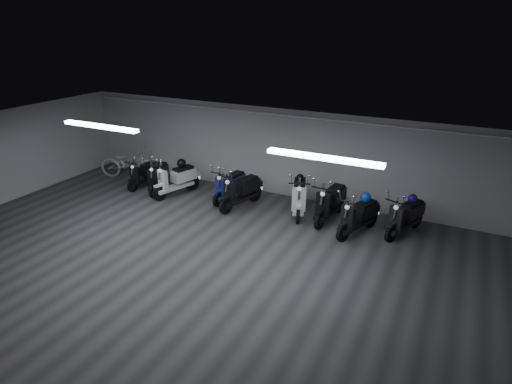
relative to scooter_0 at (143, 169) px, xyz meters
The scene contains 20 objects.
floor 5.44m from the scooter_0, 41.42° to the right, with size 14.00×10.00×0.01m, color #343436.
ceiling 5.83m from the scooter_0, 41.42° to the right, with size 14.00×10.00×0.01m, color gray.
back_wall 4.37m from the scooter_0, 19.48° to the left, with size 14.00×0.01×2.80m, color #ABABAE.
fluor_strip_left 3.50m from the scooter_0, 67.81° to the right, with size 2.40×0.18×0.08m, color white.
fluor_strip_right 7.80m from the scooter_0, 20.05° to the right, with size 2.40×0.18×0.08m, color white.
conduit 4.72m from the scooter_0, 18.40° to the left, with size 0.05×0.05×13.60m, color white.
scooter_0 is the anchor object (origin of this frame).
scooter_1 0.66m from the scooter_0, ahead, with size 0.59×1.76×1.31m, color black, non-canonical shape.
scooter_2 1.46m from the scooter_0, ahead, with size 0.64×1.91×1.42m, color white, non-canonical shape.
scooter_4 3.21m from the scooter_0, ahead, with size 0.59×1.76×1.31m, color navy, non-canonical shape.
scooter_5 3.77m from the scooter_0, ahead, with size 0.63×1.89×1.40m, color black, non-canonical shape.
scooter_6 5.51m from the scooter_0, ahead, with size 0.65×1.96×1.46m, color silver, non-canonical shape.
scooter_7 6.45m from the scooter_0, ahead, with size 0.65×1.95×1.45m, color black, non-canonical shape.
scooter_8 7.35m from the scooter_0, ahead, with size 0.61×1.82×1.35m, color black, non-canonical shape.
scooter_9 8.46m from the scooter_0, ahead, with size 0.61×1.84×1.37m, color black, non-canonical shape.
bicycle 1.17m from the scooter_0, 156.22° to the left, with size 0.72×2.05×1.32m, color silver.
helmet_0 8.57m from the scooter_0, ahead, with size 0.24×0.24×0.24m, color #200B7F.
helmet_1 5.45m from the scooter_0, ahead, with size 0.23×0.23×0.23m, color black.
helmet_2 7.45m from the scooter_0, ahead, with size 0.29×0.29×0.29m, color #0E3B9C.
helmet_3 1.59m from the scooter_0, ahead, with size 0.29×0.29×0.29m, color black.
Camera 1 is at (5.45, -6.89, 5.31)m, focal length 30.03 mm.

